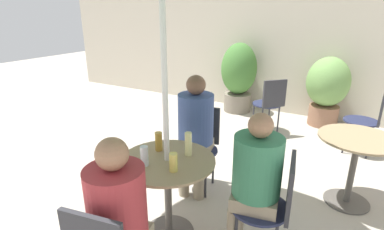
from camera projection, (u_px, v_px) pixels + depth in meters
name	position (u px, v px, depth m)	size (l,w,h in m)	color
ground_plane	(163.00, 229.00, 2.63)	(20.00, 20.00, 0.00)	#B2A899
storefront_wall	(283.00, 29.00, 5.22)	(10.00, 0.06, 3.00)	beige
cafe_table_near	(168.00, 178.00, 2.41)	(0.77, 0.77, 0.71)	#514C47
cafe_table_far	(355.00, 155.00, 2.83)	(0.71, 0.71, 0.71)	#514C47
bistro_chair_1	(274.00, 201.00, 2.15)	(0.46, 0.43, 0.86)	#232847
bistro_chair_2	(200.00, 140.00, 3.16)	(0.43, 0.46, 0.86)	#232847
bistro_chair_3	(371.00, 117.00, 3.84)	(0.44, 0.43, 0.86)	#232847
bistro_chair_4	(270.00, 101.00, 4.52)	(0.50, 0.50, 0.86)	#232847
seated_person_0	(119.00, 212.00, 1.75)	(0.34, 0.38, 1.18)	gray
seated_person_1	(254.00, 176.00, 2.14)	(0.38, 0.35, 1.17)	gray
seated_person_2	(195.00, 126.00, 2.96)	(0.35, 0.39, 1.24)	gray
beer_glass_0	(173.00, 162.00, 2.17)	(0.06, 0.06, 0.14)	#DBC65B
beer_glass_1	(188.00, 144.00, 2.40)	(0.06, 0.06, 0.20)	beige
beer_glass_2	(159.00, 141.00, 2.49)	(0.06, 0.06, 0.16)	#B28433
beer_glass_3	(144.00, 156.00, 2.25)	(0.06, 0.06, 0.16)	silver
potted_plant_0	(239.00, 75.00, 5.49)	(0.65, 0.65, 1.27)	slate
potted_plant_1	(327.00, 88.00, 4.82)	(0.66, 0.66, 1.13)	#93664C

